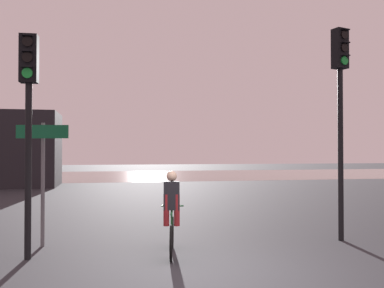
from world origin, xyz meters
TOP-DOWN VIEW (x-y plane):
  - ground_plane at (0.00, 0.00)m, footprint 120.00×120.00m
  - water_strip at (0.00, 29.56)m, footprint 80.00×16.00m
  - traffic_light_near_right at (3.37, 2.29)m, footprint 0.37×0.39m
  - traffic_light_near_left at (-3.23, 1.90)m, footprint 0.33×0.35m
  - direction_sign_post at (-3.12, 2.97)m, footprint 1.08×0.25m
  - cyclist at (-0.57, 1.66)m, footprint 0.50×1.69m

SIDE VIEW (x-z plane):
  - ground_plane at x=0.00m, z-range 0.00..0.00m
  - water_strip at x=0.00m, z-range 0.00..0.01m
  - cyclist at x=-0.57m, z-range 0.01..1.63m
  - direction_sign_post at x=-3.12m, z-range 0.40..3.00m
  - traffic_light_near_left at x=-3.23m, z-range 0.83..5.00m
  - traffic_light_near_right at x=3.37m, z-range 0.91..5.68m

